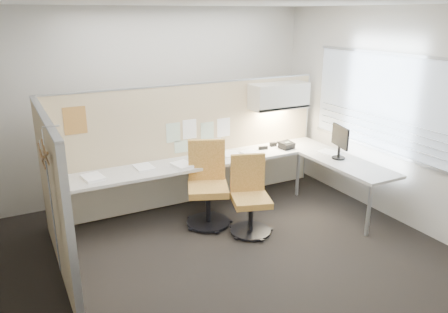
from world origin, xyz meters
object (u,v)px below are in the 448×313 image
chair_right (250,198)px  phone (286,145)px  desk (231,168)px  monitor (340,140)px  chair_left (208,187)px

chair_right → phone: (1.13, 0.82, 0.32)m
desk → monitor: monitor is taller
chair_right → chair_left: bearing=145.9°
chair_left → phone: bearing=35.3°
chair_right → phone: chair_right is taller
monitor → phone: size_ratio=2.02×
desk → phone: 1.01m
phone → chair_left: bearing=-175.7°
desk → chair_right: chair_right is taller
monitor → chair_left: bearing=93.1°
chair_right → desk: bearing=98.0°
chair_left → chair_right: bearing=-30.0°
desk → monitor: size_ratio=8.43×
phone → desk: bearing=174.3°
monitor → phone: 0.86m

